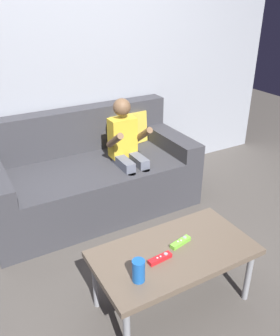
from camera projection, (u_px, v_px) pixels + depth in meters
The scene contains 8 objects.
ground_plane at pixel (176, 295), 2.19m from camera, with size 8.46×8.46×0.00m, color #4C4742.
wall_back at pixel (71, 50), 2.89m from camera, with size 4.23×0.05×2.50m, color #999EA8.
couch at pixel (91, 176), 2.99m from camera, with size 1.69×0.80×0.80m.
person_seated_on_couch at pixel (127, 149), 2.86m from camera, with size 0.30×0.37×0.94m.
coffee_table at pixel (174, 256), 1.99m from camera, with size 0.91×0.49×0.39m.
game_remote_red_near_edge at pixel (160, 258), 1.89m from camera, with size 0.14×0.05×0.03m.
game_remote_lime_center at pixel (180, 242), 2.02m from camera, with size 0.14×0.07×0.03m.
soda_can at pixel (138, 271), 1.74m from camera, with size 0.07×0.07×0.12m, color #1959B2.
Camera 1 is at (-0.98, -1.29, 1.69)m, focal length 37.91 mm.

